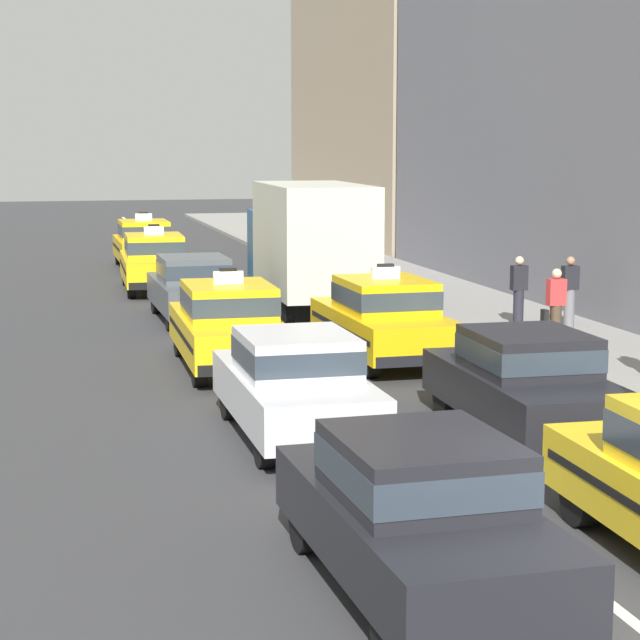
{
  "coord_description": "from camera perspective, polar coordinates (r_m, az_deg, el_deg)",
  "views": [
    {
      "loc": [
        -5.17,
        -8.58,
        4.3
      ],
      "look_at": [
        -0.44,
        10.53,
        1.3
      ],
      "focal_mm": 65.55,
      "sensor_mm": 36.0,
      "label": 1
    }
  ],
  "objects": [
    {
      "name": "pedestrian_trailing",
      "position": [
        24.08,
        11.41,
        0.55
      ],
      "size": [
        0.47,
        0.24,
        1.64
      ],
      "color": "#473828",
      "rests_on": "sidewalk_curb"
    },
    {
      "name": "pedestrian_near_crosswalk",
      "position": [
        26.97,
        12.1,
        1.37
      ],
      "size": [
        0.36,
        0.24,
        1.61
      ],
      "color": "slate",
      "rests_on": "sidewalk_curb"
    },
    {
      "name": "box_truck_right_fourth",
      "position": [
        30.23,
        -0.61,
        3.88
      ],
      "size": [
        2.48,
        7.03,
        3.27
      ],
      "color": "black",
      "rests_on": "ground"
    },
    {
      "name": "pedestrian_by_storefront",
      "position": [
        27.0,
        9.68,
        1.43
      ],
      "size": [
        0.36,
        0.24,
        1.59
      ],
      "color": "#23232D",
      "rests_on": "sidewalk_curb"
    },
    {
      "name": "taxi_left_third",
      "position": [
        22.28,
        -4.51,
        -0.19
      ],
      "size": [
        1.9,
        4.59,
        1.96
      ],
      "color": "black",
      "rests_on": "ground"
    },
    {
      "name": "sedan_right_second",
      "position": [
        17.41,
        10.01,
        -2.91
      ],
      "size": [
        1.84,
        4.33,
        1.58
      ],
      "color": "black",
      "rests_on": "ground"
    },
    {
      "name": "taxi_right_third",
      "position": [
        23.03,
        3.12,
        0.11
      ],
      "size": [
        1.89,
        4.59,
        1.96
      ],
      "color": "black",
      "rests_on": "ground"
    },
    {
      "name": "sedan_left_fourth",
      "position": [
        28.46,
        -6.2,
        1.65
      ],
      "size": [
        1.82,
        4.32,
        1.58
      ],
      "color": "black",
      "rests_on": "ground"
    },
    {
      "name": "taxi_left_fifth",
      "position": [
        34.33,
        -8.1,
        2.86
      ],
      "size": [
        1.96,
        4.62,
        1.96
      ],
      "color": "black",
      "rests_on": "ground"
    },
    {
      "name": "sidewalk_curb",
      "position": [
        26.26,
        10.5,
        -0.74
      ],
      "size": [
        4.0,
        90.0,
        0.15
      ],
      "primitive_type": "cube",
      "color": "gray",
      "rests_on": "ground"
    },
    {
      "name": "sedan_left_second",
      "position": [
        17.01,
        -1.22,
        -3.05
      ],
      "size": [
        1.77,
        4.3,
        1.58
      ],
      "color": "black",
      "rests_on": "ground"
    },
    {
      "name": "sedan_left_nearest",
      "position": [
        11.27,
        4.84,
        -9.22
      ],
      "size": [
        1.88,
        4.35,
        1.58
      ],
      "color": "black",
      "rests_on": "ground"
    },
    {
      "name": "lane_stripe_left_right",
      "position": [
        29.36,
        -3.61,
        0.24
      ],
      "size": [
        0.14,
        80.0,
        0.01
      ],
      "primitive_type": "cube",
      "color": "silver",
      "rests_on": "ground"
    },
    {
      "name": "taxi_left_sixth",
      "position": [
        40.52,
        -8.6,
        3.73
      ],
      "size": [
        1.83,
        4.56,
        1.96
      ],
      "color": "black",
      "rests_on": "ground"
    }
  ]
}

